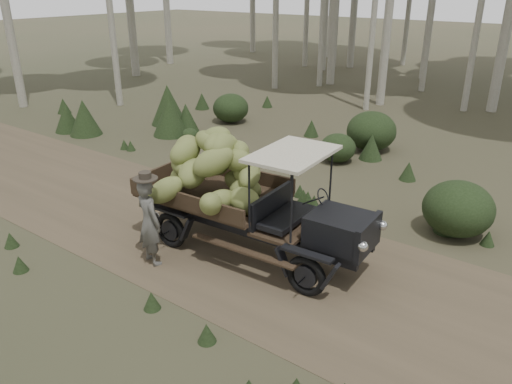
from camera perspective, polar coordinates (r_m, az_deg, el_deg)
ground at (r=10.36m, az=-8.38°, el=-3.94°), size 120.00×120.00×0.00m
dirt_track at (r=10.36m, az=-8.38°, el=-3.92°), size 70.00×4.00×0.01m
banana_truck at (r=8.97m, az=-2.63°, el=1.32°), size 4.63×2.28×2.32m
farmer at (r=8.84m, az=-12.10°, el=-3.26°), size 0.65×0.51×1.72m
undergrowth at (r=10.40m, az=-8.54°, el=-0.50°), size 20.91×20.45×1.37m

